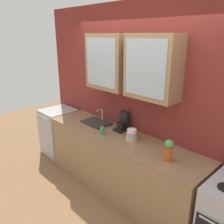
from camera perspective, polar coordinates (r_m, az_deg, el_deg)
The scene contains 9 objects.
ground_plane at distance 3.85m, azimuth 1.50°, elevation -18.19°, with size 10.00×10.00×0.00m, color brown.
back_wall_unit at distance 3.43m, azimuth 5.77°, elevation 4.92°, with size 4.22×0.41×2.75m.
counter at distance 3.60m, azimuth 1.56°, elevation -12.40°, with size 2.69×0.67×0.91m.
sink_faucet at distance 3.85m, azimuth -3.79°, elevation -2.51°, with size 0.45×0.32×0.22m.
bowl_stack at distance 3.25m, azimuth 4.85°, elevation -5.63°, with size 0.16×0.16×0.16m.
vase at distance 2.78m, azimuth 13.71°, elevation -8.98°, with size 0.10×0.10×0.26m.
cup_near_sink at distance 3.43m, azimuth -2.38°, elevation -4.56°, with size 0.11×0.07×0.10m.
dishwasher at distance 4.79m, azimuth -12.76°, elevation -4.66°, with size 0.58×0.65×0.91m.
coffee_maker at distance 3.55m, azimuth 2.56°, elevation -2.83°, with size 0.17×0.20×0.29m.
Camera 1 is at (2.17, -2.20, 2.31)m, focal length 37.35 mm.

